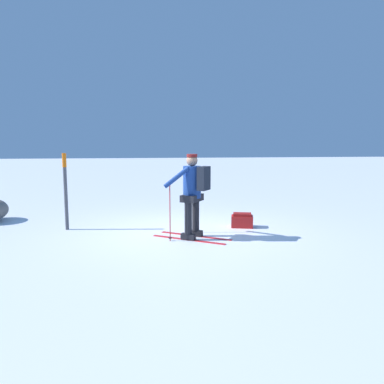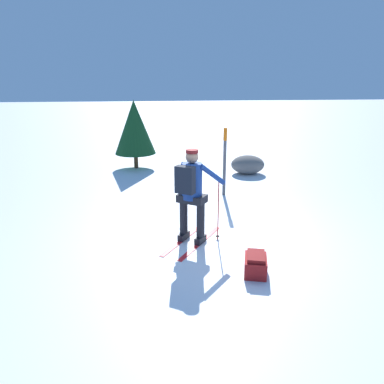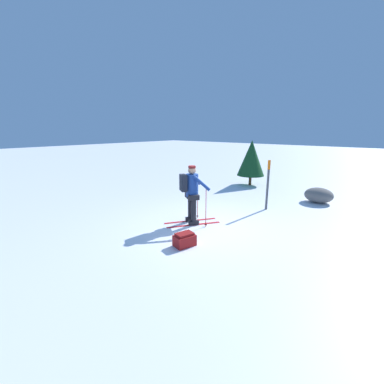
# 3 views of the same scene
# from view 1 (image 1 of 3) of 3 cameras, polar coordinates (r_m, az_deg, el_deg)

# --- Properties ---
(ground_plane) EXTENTS (80.00, 80.00, 0.00)m
(ground_plane) POSITION_cam_1_polar(r_m,az_deg,el_deg) (8.36, -1.44, -6.16)
(ground_plane) COLOR white
(skier) EXTENTS (1.27, 1.61, 1.75)m
(skier) POSITION_cam_1_polar(r_m,az_deg,el_deg) (7.67, 0.15, 0.36)
(skier) COLOR red
(skier) RESTS_ON ground_plane
(dropped_backpack) EXTENTS (0.46, 0.57, 0.33)m
(dropped_backpack) POSITION_cam_1_polar(r_m,az_deg,el_deg) (8.91, 7.64, -4.32)
(dropped_backpack) COLOR maroon
(dropped_backpack) RESTS_ON ground_plane
(trail_marker) EXTENTS (0.09, 0.09, 1.75)m
(trail_marker) POSITION_cam_1_polar(r_m,az_deg,el_deg) (8.92, -18.73, 0.91)
(trail_marker) COLOR #4C4C51
(trail_marker) RESTS_ON ground_plane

